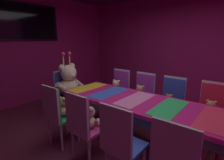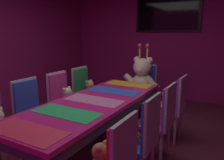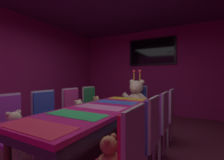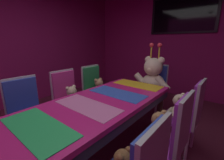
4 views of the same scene
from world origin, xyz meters
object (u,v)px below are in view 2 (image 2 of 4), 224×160
object	(u,v)px
teddy_right_1	(132,132)
king_teddy_bear	(142,77)
chair_left_1	(30,108)
chair_right_1	(145,132)
throne_chair	(145,84)
teddy_right_3	(167,100)
banquet_table	(94,107)
chair_left_2	(61,97)
teddy_left_3	(90,90)
wall_tv	(167,13)
teddy_right_2	(152,113)
chair_right_2	(163,115)
chair_left_3	(83,89)
teddy_left_2	(68,98)
chair_right_3	(177,102)

from	to	relation	value
teddy_right_1	king_teddy_bear	size ratio (longest dim) A/B	0.29
chair_left_1	chair_right_1	size ratio (longest dim) A/B	1.00
teddy_right_1	throne_chair	bearing A→B (deg)	-72.21
chair_left_1	teddy_right_3	distance (m)	1.97
banquet_table	chair_left_2	size ratio (longest dim) A/B	2.55
teddy_left_3	king_teddy_bear	bearing A→B (deg)	47.28
chair_left_1	teddy_right_1	world-z (taller)	chair_left_1
king_teddy_bear	wall_tv	size ratio (longest dim) A/B	0.61
teddy_right_2	teddy_right_3	xyz separation A→B (m)	(0.01, 0.61, 0.00)
chair_right_2	chair_left_2	bearing A→B (deg)	0.54
chair_left_1	teddy_left_3	xyz separation A→B (m)	(0.15, 1.21, -0.00)
chair_left_3	chair_left_2	bearing A→B (deg)	-90.16
chair_right_1	throne_chair	xyz separation A→B (m)	(-0.81, 2.08, 0.00)
teddy_right_1	throne_chair	distance (m)	2.19
banquet_table	chair_left_3	world-z (taller)	chair_left_3
teddy_left_2	chair_right_2	xyz separation A→B (m)	(1.51, 0.02, 0.01)
chair_left_1	teddy_left_2	xyz separation A→B (m)	(0.15, 0.61, -0.01)
teddy_left_3	chair_right_2	distance (m)	1.61
teddy_right_2	teddy_right_3	size ratio (longest dim) A/B	0.96
teddy_left_3	chair_right_3	bearing A→B (deg)	1.22
teddy_right_3	teddy_left_2	bearing A→B (deg)	24.42
teddy_right_2	chair_right_3	xyz separation A→B (m)	(0.16, 0.61, 0.00)
chair_left_3	wall_tv	size ratio (longest dim) A/B	0.64
chair_left_3	teddy_left_3	xyz separation A→B (m)	(0.15, 0.00, -0.00)
teddy_right_3	king_teddy_bear	size ratio (longest dim) A/B	0.37
teddy_right_2	teddy_right_3	world-z (taller)	teddy_right_3
teddy_right_1	king_teddy_bear	world-z (taller)	king_teddy_bear
wall_tv	chair_right_3	bearing A→B (deg)	-69.03
chair_left_1	chair_left_3	size ratio (longest dim) A/B	1.00
teddy_left_2	chair_left_3	size ratio (longest dim) A/B	0.33
teddy_left_3	teddy_right_2	distance (m)	1.48
chair_left_2	king_teddy_bear	distance (m)	1.58
teddy_right_1	chair_right_2	bearing A→B (deg)	-104.85
chair_left_2	throne_chair	bearing A→B (deg)	61.10
teddy_right_2	king_teddy_bear	xyz separation A→B (m)	(-0.68, 1.32, 0.16)
teddy_left_2	chair_right_1	xyz separation A→B (m)	(1.49, -0.58, 0.01)
banquet_table	teddy_right_1	xyz separation A→B (m)	(0.67, -0.28, -0.09)
chair_left_2	teddy_left_3	xyz separation A→B (m)	(0.15, 0.59, -0.00)
wall_tv	throne_chair	bearing A→B (deg)	-90.00
chair_left_3	chair_right_3	distance (m)	1.67
chair_left_1	teddy_left_2	bearing A→B (deg)	76.24
teddy_left_2	teddy_right_3	bearing A→B (deg)	24.42
king_teddy_bear	teddy_right_1	bearing A→B (deg)	19.27
teddy_left_2	wall_tv	distance (m)	3.24
teddy_left_2	chair_left_3	xyz separation A→B (m)	(-0.14, 0.59, 0.01)
chair_right_1	teddy_right_2	distance (m)	0.61
chair_right_3	king_teddy_bear	bearing A→B (deg)	-40.12
banquet_table	teddy_left_2	world-z (taller)	teddy_left_2
chair_left_1	teddy_right_2	world-z (taller)	chair_left_1
teddy_left_2	wall_tv	xyz separation A→B (m)	(0.68, 2.81, 1.46)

